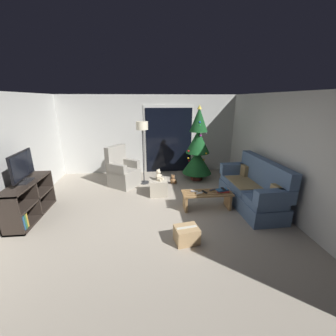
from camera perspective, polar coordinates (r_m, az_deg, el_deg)
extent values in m
plane|color=#9E9384|center=(4.55, -4.30, -13.14)|extent=(7.00, 7.00, 0.00)
cube|color=beige|center=(7.05, -5.10, 8.93)|extent=(5.72, 0.12, 2.50)
cube|color=beige|center=(4.98, 30.37, 2.72)|extent=(0.12, 6.00, 2.50)
cube|color=silver|center=(7.03, 0.20, 7.74)|extent=(1.60, 0.02, 2.20)
cube|color=black|center=(7.03, 0.22, 7.32)|extent=(1.50, 0.02, 2.10)
cube|color=slate|center=(5.28, 21.00, -7.68)|extent=(0.82, 1.92, 0.34)
cube|color=slate|center=(4.70, 24.60, -8.18)|extent=(0.70, 0.62, 0.14)
cube|color=slate|center=(5.18, 21.10, -5.30)|extent=(0.70, 0.62, 0.14)
cube|color=slate|center=(5.69, 18.23, -2.91)|extent=(0.70, 0.62, 0.14)
cube|color=slate|center=(5.21, 24.66, -1.25)|extent=(0.26, 1.91, 0.60)
cube|color=slate|center=(4.44, 26.83, -7.05)|extent=(0.77, 0.23, 0.28)
cube|color=slate|center=(5.84, 17.59, -0.11)|extent=(0.77, 0.23, 0.28)
cube|color=#997F51|center=(5.35, 19.77, -3.52)|extent=(0.63, 0.92, 0.02)
cube|color=#997F51|center=(4.65, 27.34, -6.00)|extent=(0.13, 0.32, 0.28)
cube|color=#997F51|center=(5.77, 19.72, -0.57)|extent=(0.13, 0.32, 0.28)
cube|color=#9E7547|center=(4.65, 11.09, -7.52)|extent=(1.10, 0.05, 0.04)
cube|color=#9E7547|center=(4.72, 10.80, -7.06)|extent=(1.10, 0.05, 0.04)
cube|color=#9E7547|center=(4.80, 10.51, -6.62)|extent=(1.10, 0.05, 0.04)
cube|color=#9E7547|center=(4.87, 10.24, -6.20)|extent=(1.10, 0.05, 0.04)
cube|color=#9E7547|center=(4.95, 9.97, -5.79)|extent=(1.10, 0.05, 0.04)
cube|color=#9E7547|center=(4.78, 4.64, -9.10)|extent=(0.05, 0.36, 0.36)
cube|color=#9E7547|center=(5.03, 15.82, -8.31)|extent=(0.05, 0.36, 0.36)
cube|color=#ADADB2|center=(4.77, 7.12, -6.21)|extent=(0.16, 0.09, 0.02)
cube|color=black|center=(4.77, 9.81, -6.37)|extent=(0.10, 0.16, 0.02)
cube|color=silver|center=(4.70, 8.49, -6.67)|extent=(0.16, 0.10, 0.02)
cube|color=#333338|center=(4.91, 11.94, -5.76)|extent=(0.16, 0.10, 0.02)
cube|color=#A32D28|center=(4.89, 14.51, -5.96)|extent=(0.28, 0.21, 0.04)
cube|color=#285684|center=(4.86, 14.43, -5.70)|extent=(0.28, 0.19, 0.03)
cube|color=black|center=(4.87, 14.62, -5.42)|extent=(0.08, 0.15, 0.01)
cylinder|color=#4C1E19|center=(6.60, 7.66, -2.60)|extent=(0.36, 0.36, 0.10)
cylinder|color=brown|center=(6.56, 7.70, -1.70)|extent=(0.08, 0.08, 0.12)
cone|color=#14471E|center=(6.43, 7.85, 1.69)|extent=(0.88, 0.88, 0.69)
cone|color=#14471E|center=(6.29, 8.09, 7.15)|extent=(0.70, 0.70, 0.69)
cone|color=#14471E|center=(6.20, 8.35, 12.82)|extent=(0.52, 0.52, 0.69)
sphere|color=red|center=(6.75, 8.84, 3.33)|extent=(0.06, 0.06, 0.06)
sphere|color=#B233A5|center=(6.04, 8.79, 8.62)|extent=(0.06, 0.06, 0.06)
sphere|color=red|center=(6.17, 5.57, 4.60)|extent=(0.06, 0.06, 0.06)
sphere|color=gold|center=(6.14, 10.22, 3.87)|extent=(0.06, 0.06, 0.06)
sphere|color=white|center=(6.67, 9.90, 3.57)|extent=(0.06, 0.06, 0.06)
sphere|color=blue|center=(6.06, 8.57, 12.09)|extent=(0.06, 0.06, 0.06)
sphere|color=gold|center=(6.15, 5.49, 2.65)|extent=(0.06, 0.06, 0.06)
sphere|color=gold|center=(6.77, 9.61, 2.19)|extent=(0.06, 0.06, 0.06)
sphere|color=white|center=(6.23, 10.21, 9.19)|extent=(0.06, 0.06, 0.06)
sphere|color=#1E8C33|center=(6.05, 8.61, 11.29)|extent=(0.06, 0.06, 0.06)
sphere|color=red|center=(6.76, 5.75, 1.99)|extent=(0.06, 0.06, 0.06)
cone|color=#EAD14C|center=(6.18, 8.49, 15.96)|extent=(0.14, 0.14, 0.12)
cube|color=gray|center=(6.16, -11.61, -3.28)|extent=(0.95, 0.95, 0.31)
cube|color=gray|center=(6.08, -11.75, -1.12)|extent=(0.95, 0.95, 0.18)
cube|color=gray|center=(6.14, -13.89, 2.92)|extent=(0.52, 0.65, 0.64)
cube|color=gray|center=(6.21, -10.03, 1.32)|extent=(0.55, 0.45, 0.22)
cube|color=gray|center=(5.81, -13.55, -0.07)|extent=(0.55, 0.45, 0.22)
cylinder|color=#2D2D30|center=(6.31, -6.42, -3.89)|extent=(0.28, 0.28, 0.02)
cylinder|color=#2D2D30|center=(6.06, -6.68, 3.03)|extent=(0.03, 0.03, 1.55)
cylinder|color=beige|center=(5.90, -6.99, 11.27)|extent=(0.32, 0.32, 0.22)
cube|color=black|center=(5.38, -32.58, -10.77)|extent=(0.40, 1.40, 0.04)
cube|color=black|center=(5.10, -33.97, -3.34)|extent=(0.40, 1.40, 0.04)
cube|color=black|center=(5.32, -35.08, -7.09)|extent=(0.02, 1.40, 0.78)
cube|color=black|center=(4.71, -36.99, -10.54)|extent=(0.40, 0.04, 0.78)
cube|color=black|center=(5.79, -30.28, -4.37)|extent=(0.40, 0.04, 0.78)
cube|color=black|center=(5.23, -33.26, -7.15)|extent=(0.40, 0.04, 0.74)
cube|color=black|center=(5.23, -33.26, -7.15)|extent=(0.40, 1.33, 0.04)
cube|color=#A32D28|center=(4.85, -36.06, -12.39)|extent=(0.30, 0.04, 0.28)
cube|color=#285684|center=(4.89, -35.77, -11.93)|extent=(0.30, 0.04, 0.31)
cube|color=#337042|center=(4.92, -35.49, -11.47)|extent=(0.30, 0.04, 0.34)
cube|color=#B79333|center=(4.97, -35.14, -11.41)|extent=(0.30, 0.04, 0.30)
cube|color=black|center=(5.09, -34.04, -2.99)|extent=(0.22, 0.37, 0.03)
cube|color=black|center=(5.08, -34.12, -2.51)|extent=(0.04, 0.06, 0.06)
cube|color=black|center=(5.00, -34.70, 0.61)|extent=(0.09, 0.84, 0.52)
cube|color=black|center=(4.99, -34.49, 0.62)|extent=(0.06, 0.79, 0.47)
cube|color=#B2A893|center=(5.46, -2.58, -5.17)|extent=(0.44, 0.44, 0.41)
cylinder|color=beige|center=(5.38, -1.79, -2.84)|extent=(0.13, 0.12, 0.06)
cylinder|color=beige|center=(5.31, -2.41, -3.16)|extent=(0.13, 0.12, 0.06)
sphere|color=beige|center=(5.35, -2.63, -2.20)|extent=(0.15, 0.15, 0.15)
sphere|color=beige|center=(5.31, -2.65, -0.99)|extent=(0.11, 0.11, 0.11)
sphere|color=#F4E5C1|center=(5.29, -2.21, -1.19)|extent=(0.04, 0.04, 0.04)
sphere|color=beige|center=(5.33, -2.42, -0.41)|extent=(0.04, 0.04, 0.04)
sphere|color=beige|center=(5.27, -2.90, -0.62)|extent=(0.04, 0.04, 0.04)
sphere|color=beige|center=(5.39, -2.02, -1.92)|extent=(0.06, 0.06, 0.06)
sphere|color=beige|center=(5.28, -2.91, -2.36)|extent=(0.06, 0.06, 0.06)
cylinder|color=brown|center=(6.27, 1.11, -3.74)|extent=(0.11, 0.13, 0.06)
cylinder|color=brown|center=(6.23, 1.95, -3.88)|extent=(0.11, 0.13, 0.06)
sphere|color=brown|center=(6.17, 1.31, -3.41)|extent=(0.15, 0.15, 0.15)
sphere|color=brown|center=(6.13, 1.31, -2.38)|extent=(0.11, 0.11, 0.11)
sphere|color=#A37A51|center=(6.17, 1.50, -2.32)|extent=(0.04, 0.04, 0.04)
sphere|color=brown|center=(6.13, 0.99, -1.91)|extent=(0.04, 0.04, 0.04)
sphere|color=brown|center=(6.10, 1.64, -2.02)|extent=(0.04, 0.04, 0.04)
sphere|color=brown|center=(6.21, 0.78, -3.16)|extent=(0.06, 0.06, 0.06)
sphere|color=brown|center=(6.16, 1.99, -3.37)|extent=(0.06, 0.06, 0.06)
cube|color=tan|center=(3.82, 5.02, -17.44)|extent=(0.44, 0.38, 0.28)
cube|color=beige|center=(3.74, 5.09, -15.63)|extent=(0.36, 0.12, 0.00)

